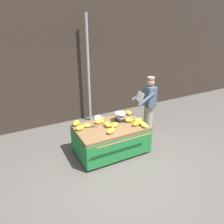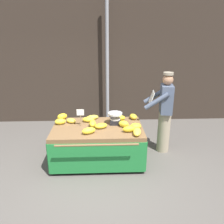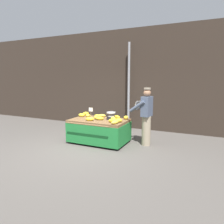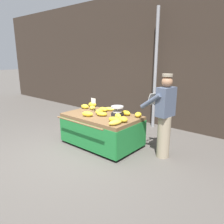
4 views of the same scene
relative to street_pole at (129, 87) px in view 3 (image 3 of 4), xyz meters
name	(u,v)px [view 3 (image 3 of 4)]	position (x,y,z in m)	size (l,w,h in m)	color
ground_plane	(82,150)	(-0.34, -2.77, -1.66)	(60.00, 60.00, 0.00)	#514C47
back_wall	(124,80)	(-0.34, 0.38, 0.28)	(16.00, 0.24, 3.87)	#332821
street_pole	(129,87)	(0.00, 0.00, 0.00)	(0.09, 0.09, 3.32)	gray
banana_cart	(99,126)	(-0.23, -1.97, -1.13)	(1.75, 1.27, 0.73)	brown
weighing_scale	(111,116)	(0.11, -1.82, -0.81)	(0.28, 0.28, 0.23)	black
price_sign	(91,111)	(-0.56, -1.90, -0.68)	(0.14, 0.01, 0.34)	#997A51
banana_bunch_0	(115,122)	(0.47, -2.34, -0.88)	(0.14, 0.30, 0.10)	yellow
banana_bunch_1	(117,117)	(0.21, -1.63, -0.87)	(0.14, 0.23, 0.11)	gold
banana_bunch_2	(113,119)	(0.27, -1.99, -0.86)	(0.12, 0.20, 0.13)	yellow
banana_bunch_3	(96,117)	(-0.33, -1.95, -0.87)	(0.13, 0.21, 0.12)	yellow
banana_bunch_4	(100,118)	(-0.17, -2.03, -0.88)	(0.15, 0.25, 0.10)	gold
banana_bunch_5	(82,115)	(-0.98, -1.80, -0.87)	(0.14, 0.21, 0.11)	yellow
banana_bunch_6	(126,117)	(0.51, -1.58, -0.87)	(0.14, 0.20, 0.11)	gold
banana_bunch_7	(98,116)	(-0.42, -1.70, -0.88)	(0.13, 0.24, 0.11)	yellow
banana_bunch_8	(86,114)	(-0.98, -1.53, -0.86)	(0.14, 0.21, 0.13)	gold
banana_bunch_9	(113,121)	(0.35, -2.22, -0.87)	(0.12, 0.26, 0.12)	gold
banana_bunch_10	(88,116)	(-0.77, -1.73, -0.88)	(0.13, 0.20, 0.09)	yellow
banana_bunch_11	(119,120)	(0.48, -2.10, -0.87)	(0.17, 0.21, 0.12)	gold
banana_bunch_12	(102,116)	(-0.35, -1.56, -0.88)	(0.13, 0.26, 0.09)	yellow
banana_bunch_13	(90,119)	(-0.38, -2.27, -0.87)	(0.13, 0.25, 0.12)	yellow
vendor_person	(146,116)	(1.15, -1.61, -0.78)	(0.62, 0.57, 1.71)	gray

